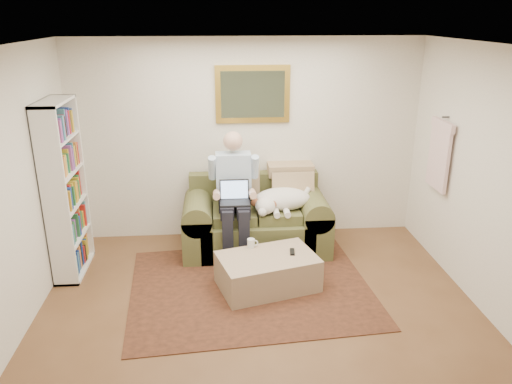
{
  "coord_description": "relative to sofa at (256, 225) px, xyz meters",
  "views": [
    {
      "loc": [
        -0.4,
        -3.81,
        2.86
      ],
      "look_at": [
        0.04,
        1.49,
        0.95
      ],
      "focal_mm": 35.0,
      "sensor_mm": 36.0,
      "label": 1
    }
  ],
  "objects": [
    {
      "name": "sleeping_dog",
      "position": [
        0.33,
        -0.09,
        0.38
      ],
      "size": [
        0.75,
        0.47,
        0.28
      ],
      "primitive_type": null,
      "color": "white",
      "rests_on": "sofa"
    },
    {
      "name": "laptop",
      "position": [
        -0.27,
        -0.24,
        0.49
      ],
      "size": [
        0.35,
        0.28,
        0.26
      ],
      "color": "black",
      "rests_on": "seated_man"
    },
    {
      "name": "ottoman",
      "position": [
        0.05,
        -1.0,
        -0.13
      ],
      "size": [
        1.17,
        0.91,
        0.38
      ],
      "primitive_type": "cube",
      "rotation": [
        0.0,
        0.0,
        0.27
      ],
      "color": "tan",
      "rests_on": "room_shell"
    },
    {
      "name": "tv_remote",
      "position": [
        0.33,
        -0.93,
        0.07
      ],
      "size": [
        0.07,
        0.15,
        0.02
      ],
      "primitive_type": "cube",
      "rotation": [
        0.0,
        0.0,
        -0.12
      ],
      "color": "black",
      "rests_on": "ottoman"
    },
    {
      "name": "wall_mirror",
      "position": [
        0.0,
        0.46,
        1.59
      ],
      "size": [
        0.94,
        0.04,
        0.72
      ],
      "color": "gold",
      "rests_on": "room_shell"
    },
    {
      "name": "room_shell",
      "position": [
        -0.08,
        -1.65,
        0.99
      ],
      "size": [
        4.51,
        5.0,
        2.61
      ],
      "color": "brown",
      "rests_on": "ground"
    },
    {
      "name": "sofa",
      "position": [
        0.0,
        0.0,
        0.0
      ],
      "size": [
        1.82,
        0.92,
        1.09
      ],
      "color": "brown",
      "rests_on": "room_shell"
    },
    {
      "name": "rug",
      "position": [
        -0.14,
        -0.99,
        -0.31
      ],
      "size": [
        2.75,
        2.27,
        0.01
      ],
      "primitive_type": "cube",
      "rotation": [
        0.0,
        0.0,
        0.08
      ],
      "color": "#301C13",
      "rests_on": "room_shell"
    },
    {
      "name": "hanging_shirt",
      "position": [
        2.11,
        -0.41,
        1.04
      ],
      "size": [
        0.06,
        0.52,
        0.9
      ],
      "primitive_type": null,
      "color": "#F6CBD0",
      "rests_on": "room_shell"
    },
    {
      "name": "coffee_mug",
      "position": [
        -0.12,
        -0.76,
        0.11
      ],
      "size": [
        0.08,
        0.08,
        0.1
      ],
      "primitive_type": "cylinder",
      "color": "white",
      "rests_on": "ottoman"
    },
    {
      "name": "seated_man",
      "position": [
        -0.27,
        -0.17,
        0.45
      ],
      "size": [
        0.6,
        0.86,
        1.53
      ],
      "primitive_type": null,
      "color": "#8CB2D8",
      "rests_on": "sofa"
    },
    {
      "name": "bookshelf",
      "position": [
        -2.18,
        -0.41,
        0.69
      ],
      "size": [
        0.28,
        0.8,
        2.0
      ],
      "primitive_type": null,
      "color": "white",
      "rests_on": "room_shell"
    }
  ]
}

